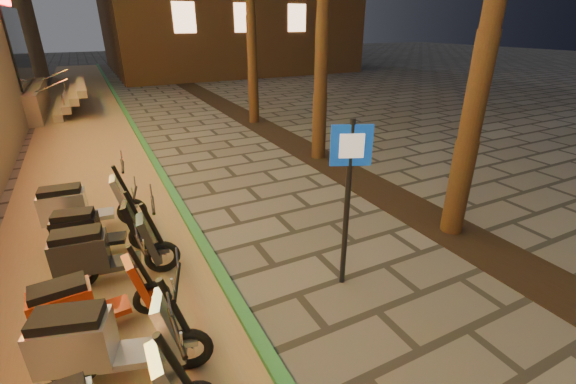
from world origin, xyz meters
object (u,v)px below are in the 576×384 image
pedestrian_sign (349,183)px  scooter_6 (103,342)px  scooter_7 (86,303)px  scooter_10 (81,206)px  scooter_9 (93,230)px  scooter_8 (101,253)px

pedestrian_sign → scooter_6: (-3.38, -0.30, -1.12)m
scooter_7 → scooter_10: 3.00m
scooter_6 → scooter_10: scooter_6 is taller
scooter_9 → pedestrian_sign: bearing=-25.4°
pedestrian_sign → scooter_7: bearing=-165.3°
pedestrian_sign → scooter_10: bearing=158.6°
scooter_8 → scooter_9: 0.91m
scooter_7 → scooter_9: same height
scooter_6 → scooter_8: 1.96m
scooter_6 → scooter_10: 3.87m
pedestrian_sign → scooter_9: (-3.37, 2.57, -1.18)m
pedestrian_sign → scooter_10: pedestrian_sign is taller
scooter_6 → scooter_7: scooter_6 is taller
scooter_7 → scooter_10: bearing=85.5°
pedestrian_sign → scooter_9: pedestrian_sign is taller
scooter_8 → scooter_10: (-0.25, 1.91, 0.01)m
scooter_8 → scooter_10: bearing=104.3°
scooter_8 → scooter_9: scooter_8 is taller
pedestrian_sign → scooter_8: bearing=177.0°
scooter_7 → scooter_9: bearing=80.9°
scooter_8 → scooter_9: (-0.09, 0.91, -0.05)m
scooter_6 → scooter_9: bearing=106.5°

